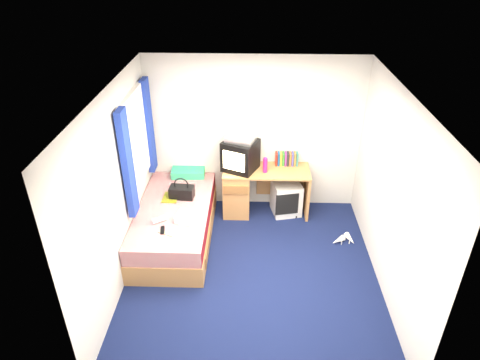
{
  "coord_description": "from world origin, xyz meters",
  "views": [
    {
      "loc": [
        -0.02,
        -4.21,
        3.82
      ],
      "look_at": [
        -0.18,
        0.7,
        0.98
      ],
      "focal_mm": 32.0,
      "sensor_mm": 36.0,
      "label": 1
    }
  ],
  "objects_px": {
    "aerosol_can": "(255,162)",
    "water_bottle": "(160,219)",
    "desk": "(248,189)",
    "picture_frame": "(296,160)",
    "towel": "(188,218)",
    "colour_swatch_fan": "(166,233)",
    "crt_tv": "(240,155)",
    "white_heels": "(344,240)",
    "storage_cube": "(286,198)",
    "pink_water_bottle": "(265,165)",
    "vcr": "(240,139)",
    "remote_control": "(163,230)",
    "magazine": "(170,197)",
    "bed": "(175,223)",
    "pillow": "(188,172)",
    "handbag": "(182,192)"
  },
  "relations": [
    {
      "from": "magazine",
      "to": "storage_cube",
      "type": "bearing_deg",
      "value": 16.5
    },
    {
      "from": "picture_frame",
      "to": "water_bottle",
      "type": "distance_m",
      "value": 2.27
    },
    {
      "from": "crt_tv",
      "to": "magazine",
      "type": "xyz_separation_m",
      "value": [
        -0.98,
        -0.52,
        -0.43
      ]
    },
    {
      "from": "water_bottle",
      "to": "bed",
      "type": "bearing_deg",
      "value": 71.52
    },
    {
      "from": "towel",
      "to": "colour_swatch_fan",
      "type": "relative_size",
      "value": 1.31
    },
    {
      "from": "water_bottle",
      "to": "pink_water_bottle",
      "type": "bearing_deg",
      "value": 36.26
    },
    {
      "from": "picture_frame",
      "to": "magazine",
      "type": "xyz_separation_m",
      "value": [
        -1.82,
        -0.7,
        -0.27
      ]
    },
    {
      "from": "aerosol_can",
      "to": "towel",
      "type": "bearing_deg",
      "value": -127.66
    },
    {
      "from": "crt_tv",
      "to": "picture_frame",
      "type": "bearing_deg",
      "value": 37.04
    },
    {
      "from": "vcr",
      "to": "aerosol_can",
      "type": "distance_m",
      "value": 0.48
    },
    {
      "from": "pillow",
      "to": "storage_cube",
      "type": "bearing_deg",
      "value": -6.54
    },
    {
      "from": "picture_frame",
      "to": "aerosol_can",
      "type": "distance_m",
      "value": 0.62
    },
    {
      "from": "pillow",
      "to": "towel",
      "type": "relative_size",
      "value": 1.76
    },
    {
      "from": "storage_cube",
      "to": "picture_frame",
      "type": "height_order",
      "value": "picture_frame"
    },
    {
      "from": "white_heels",
      "to": "aerosol_can",
      "type": "bearing_deg",
      "value": 146.61
    },
    {
      "from": "storage_cube",
      "to": "white_heels",
      "type": "relative_size",
      "value": 1.37
    },
    {
      "from": "vcr",
      "to": "water_bottle",
      "type": "xyz_separation_m",
      "value": [
        -1.02,
        -1.1,
        -0.67
      ]
    },
    {
      "from": "towel",
      "to": "white_heels",
      "type": "distance_m",
      "value": 2.25
    },
    {
      "from": "crt_tv",
      "to": "white_heels",
      "type": "xyz_separation_m",
      "value": [
        1.5,
        -0.76,
        -0.94
      ]
    },
    {
      "from": "storage_cube",
      "to": "picture_frame",
      "type": "bearing_deg",
      "value": 45.08
    },
    {
      "from": "towel",
      "to": "picture_frame",
      "type": "bearing_deg",
      "value": 39.78
    },
    {
      "from": "desk",
      "to": "colour_swatch_fan",
      "type": "height_order",
      "value": "desk"
    },
    {
      "from": "towel",
      "to": "storage_cube",
      "type": "bearing_deg",
      "value": 37.44
    },
    {
      "from": "storage_cube",
      "to": "vcr",
      "type": "bearing_deg",
      "value": 166.28
    },
    {
      "from": "water_bottle",
      "to": "colour_swatch_fan",
      "type": "bearing_deg",
      "value": -63.01
    },
    {
      "from": "storage_cube",
      "to": "picture_frame",
      "type": "xyz_separation_m",
      "value": [
        0.12,
        0.2,
        0.56
      ]
    },
    {
      "from": "desk",
      "to": "towel",
      "type": "distance_m",
      "value": 1.33
    },
    {
      "from": "crt_tv",
      "to": "remote_control",
      "type": "relative_size",
      "value": 3.72
    },
    {
      "from": "pink_water_bottle",
      "to": "aerosol_can",
      "type": "height_order",
      "value": "pink_water_bottle"
    },
    {
      "from": "aerosol_can",
      "to": "water_bottle",
      "type": "relative_size",
      "value": 0.84
    },
    {
      "from": "remote_control",
      "to": "aerosol_can",
      "type": "bearing_deg",
      "value": 39.78
    },
    {
      "from": "magazine",
      "to": "bed",
      "type": "bearing_deg",
      "value": -69.09
    },
    {
      "from": "water_bottle",
      "to": "picture_frame",
      "type": "bearing_deg",
      "value": 34.59
    },
    {
      "from": "crt_tv",
      "to": "pink_water_bottle",
      "type": "height_order",
      "value": "crt_tv"
    },
    {
      "from": "desk",
      "to": "crt_tv",
      "type": "xyz_separation_m",
      "value": [
        -0.12,
        -0.0,
        0.57
      ]
    },
    {
      "from": "handbag",
      "to": "towel",
      "type": "distance_m",
      "value": 0.6
    },
    {
      "from": "water_bottle",
      "to": "remote_control",
      "type": "relative_size",
      "value": 1.25
    },
    {
      "from": "vcr",
      "to": "remote_control",
      "type": "xyz_separation_m",
      "value": [
        -0.95,
        -1.3,
        -0.7
      ]
    },
    {
      "from": "storage_cube",
      "to": "water_bottle",
      "type": "xyz_separation_m",
      "value": [
        -1.74,
        -1.09,
        0.32
      ]
    },
    {
      "from": "bed",
      "to": "picture_frame",
      "type": "bearing_deg",
      "value": 27.89
    },
    {
      "from": "aerosol_can",
      "to": "colour_swatch_fan",
      "type": "relative_size",
      "value": 0.76
    },
    {
      "from": "magazine",
      "to": "remote_control",
      "type": "height_order",
      "value": "remote_control"
    },
    {
      "from": "desk",
      "to": "handbag",
      "type": "height_order",
      "value": "handbag"
    },
    {
      "from": "remote_control",
      "to": "desk",
      "type": "bearing_deg",
      "value": 40.78
    },
    {
      "from": "colour_swatch_fan",
      "to": "water_bottle",
      "type": "bearing_deg",
      "value": 116.99
    },
    {
      "from": "desk",
      "to": "aerosol_can",
      "type": "relative_size",
      "value": 7.73
    },
    {
      "from": "colour_swatch_fan",
      "to": "remote_control",
      "type": "distance_m",
      "value": 0.08
    },
    {
      "from": "aerosol_can",
      "to": "water_bottle",
      "type": "height_order",
      "value": "aerosol_can"
    },
    {
      "from": "desk",
      "to": "remote_control",
      "type": "bearing_deg",
      "value": -129.47
    },
    {
      "from": "desk",
      "to": "picture_frame",
      "type": "height_order",
      "value": "picture_frame"
    }
  ]
}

